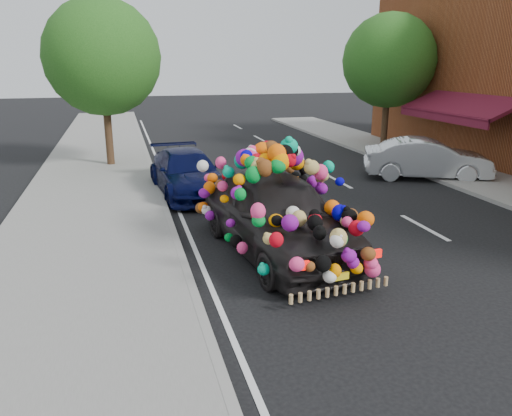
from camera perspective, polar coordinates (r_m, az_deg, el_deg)
The scene contains 10 objects.
ground at distance 11.26m, azimuth 3.14°, elevation -3.77°, with size 100.00×100.00×0.00m, color black.
sidewalk at distance 10.77m, azimuth -19.25°, elevation -5.34°, with size 4.00×60.00×0.12m, color gray.
kerb at distance 10.78m, azimuth -8.86°, elevation -4.54°, with size 0.15×60.00×0.13m, color gray.
footpath_far at distance 17.82m, azimuth 25.78°, elevation 2.39°, with size 3.00×40.00×0.12m, color gray.
lane_markings at distance 12.80m, azimuth 18.64°, elevation -2.10°, with size 6.00×50.00×0.01m, color silver, non-canonical shape.
tree_near_sidewalk at distance 19.53m, azimuth -17.16°, elevation 16.16°, with size 4.20×4.20×6.13m.
tree_far_b at distance 23.02m, azimuth 14.99°, elevation 15.94°, with size 4.00×4.00×5.90m.
plush_art_car at distance 10.25m, azimuth 2.43°, elevation 1.33°, with size 2.97×5.44×2.35m.
navy_sedan at distance 15.27m, azimuth -7.88°, elevation 4.03°, with size 1.81×4.44×1.29m, color #040932.
silver_hatchback at distance 18.03m, azimuth 18.95°, elevation 5.33°, with size 1.45×4.16×1.37m, color silver.
Camera 1 is at (-3.35, -10.02, 3.89)m, focal length 35.00 mm.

